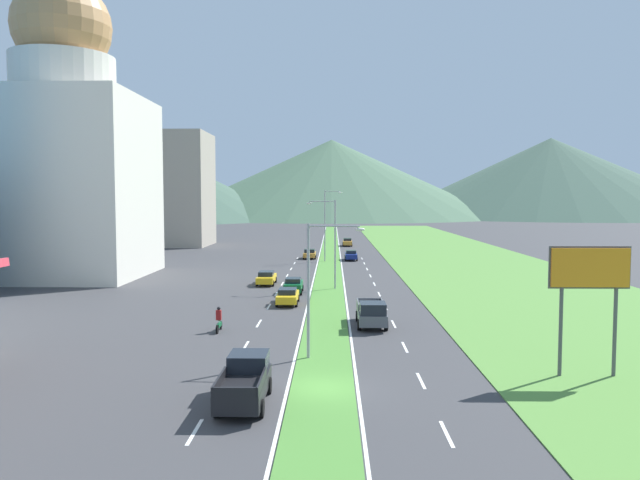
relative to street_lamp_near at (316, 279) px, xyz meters
name	(u,v)px	position (x,y,z in m)	size (l,w,h in m)	color
ground_plane	(323,389)	(0.50, -5.80, -4.73)	(600.00, 600.00, 0.00)	#38383A
grass_median	(329,262)	(0.50, 54.20, -4.70)	(3.20, 240.00, 0.06)	#477F33
grass_verge_right	(469,263)	(21.10, 54.20, -4.70)	(24.00, 240.00, 0.06)	#518438
lane_dash_left_2	(195,432)	(-4.60, -11.45, -4.72)	(0.16, 2.80, 0.01)	silver
lane_dash_left_3	(226,379)	(-4.60, -4.27, -4.72)	(0.16, 2.80, 0.01)	silver
lane_dash_left_4	(245,346)	(-4.60, 2.90, -4.72)	(0.16, 2.80, 0.01)	silver
lane_dash_left_5	(259,323)	(-4.60, 10.07, -4.72)	(0.16, 2.80, 0.01)	silver
lane_dash_left_6	(269,307)	(-4.60, 17.25, -4.72)	(0.16, 2.80, 0.01)	silver
lane_dash_left_7	(276,294)	(-4.60, 24.42, -4.72)	(0.16, 2.80, 0.01)	silver
lane_dash_left_8	(282,284)	(-4.60, 31.60, -4.72)	(0.16, 2.80, 0.01)	silver
lane_dash_left_9	(287,276)	(-4.60, 38.77, -4.72)	(0.16, 2.80, 0.01)	silver
lane_dash_left_10	(291,269)	(-4.60, 45.95, -4.72)	(0.16, 2.80, 0.01)	silver
lane_dash_left_11	(294,263)	(-4.60, 53.12, -4.72)	(0.16, 2.80, 0.01)	silver
lane_dash_left_12	(297,258)	(-4.60, 60.29, -4.72)	(0.16, 2.80, 0.01)	silver
lane_dash_right_2	(447,434)	(5.60, -11.45, -4.72)	(0.16, 2.80, 0.01)	silver
lane_dash_right_3	(421,381)	(5.60, -4.27, -4.72)	(0.16, 2.80, 0.01)	silver
lane_dash_right_4	(405,347)	(5.60, 2.90, -4.72)	(0.16, 2.80, 0.01)	silver
lane_dash_right_5	(394,324)	(5.60, 10.07, -4.72)	(0.16, 2.80, 0.01)	silver
lane_dash_right_6	(385,307)	(5.60, 17.25, -4.72)	(0.16, 2.80, 0.01)	silver
lane_dash_right_7	(379,294)	(5.60, 24.42, -4.72)	(0.16, 2.80, 0.01)	silver
lane_dash_right_8	(374,284)	(5.60, 31.60, -4.72)	(0.16, 2.80, 0.01)	silver
lane_dash_right_9	(370,276)	(5.60, 38.77, -4.72)	(0.16, 2.80, 0.01)	silver
lane_dash_right_10	(367,269)	(5.60, 45.95, -4.72)	(0.16, 2.80, 0.01)	silver
lane_dash_right_11	(364,263)	(5.60, 53.12, -4.72)	(0.16, 2.80, 0.01)	silver
lane_dash_right_12	(362,258)	(5.60, 60.29, -4.72)	(0.16, 2.80, 0.01)	silver
edge_line_median_left	(318,262)	(-1.25, 54.20, -4.72)	(0.16, 240.00, 0.01)	silver
edge_line_median_right	(341,263)	(2.25, 54.20, -4.72)	(0.16, 240.00, 0.01)	silver
domed_building	(66,154)	(-31.14, 37.63, 10.03)	(18.38, 18.38, 35.46)	beige
midrise_colored	(173,189)	(-31.15, 86.62, 6.53)	(14.57, 14.57, 22.51)	#9E9384
hill_far_left	(124,178)	(-94.11, 241.75, 14.16)	(154.96, 154.96, 37.79)	#3D5647
hill_far_center	(332,178)	(0.31, 276.80, 14.84)	(171.10, 171.10, 39.14)	#47664C
hill_far_right	(550,177)	(114.38, 286.90, 15.66)	(173.05, 173.05, 40.79)	#3D5647
street_lamp_near	(316,279)	(0.00, 0.00, 0.00)	(3.39, 0.38, 8.02)	#99999E
street_lamp_mid	(332,238)	(0.91, 27.82, 0.64)	(3.06, 0.43, 9.31)	#99999E
street_lamp_far	(326,221)	(0.04, 55.56, 1.29)	(2.63, 0.34, 10.67)	#99999E
billboard_roadside	(590,278)	(14.51, -3.40, 0.59)	(4.27, 0.28, 6.98)	#4C4C51
car_0	(266,278)	(-6.30, 31.05, -3.97)	(1.97, 4.79, 1.48)	yellow
car_1	(347,242)	(3.89, 85.52, -3.94)	(1.90, 4.65, 1.55)	#C6842D
car_2	(293,285)	(-2.94, 25.00, -3.94)	(1.87, 4.38, 1.54)	#0C5128
car_3	(310,254)	(-2.65, 60.00, -3.96)	(2.02, 4.16, 1.52)	#C6842D
car_4	(288,296)	(-3.04, 18.58, -3.99)	(1.93, 4.56, 1.44)	yellow
car_5	(351,255)	(3.80, 57.78, -3.96)	(1.93, 4.42, 1.50)	navy
pickup_truck_0	(372,313)	(3.87, 9.15, -3.75)	(2.18, 5.40, 2.00)	#515459
pickup_truck_1	(245,381)	(-3.07, -7.79, -3.75)	(2.18, 5.40, 2.00)	black
motorcycle_rider	(219,321)	(-7.10, 7.22, -3.98)	(0.36, 2.00, 1.80)	black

